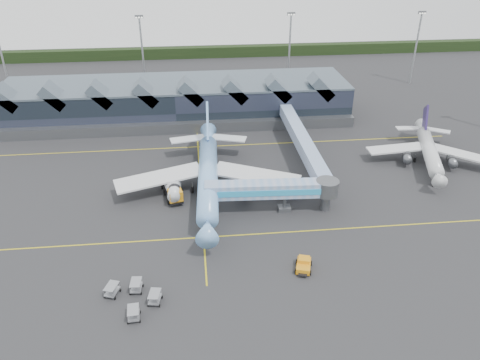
{
  "coord_description": "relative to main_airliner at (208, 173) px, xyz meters",
  "views": [
    {
      "loc": [
        -0.64,
        -72.01,
        46.46
      ],
      "look_at": [
        7.18,
        2.1,
        5.0
      ],
      "focal_mm": 35.0,
      "sensor_mm": 36.0,
      "label": 1
    }
  ],
  "objects": [
    {
      "name": "jet_bridge",
      "position": [
        12.49,
        -8.48,
        0.42
      ],
      "size": [
        24.04,
        4.65,
        6.1
      ],
      "rotation": [
        0.0,
        0.0,
        -0.05
      ],
      "color": "#799CCA",
      "rests_on": "ground"
    },
    {
      "name": "terminal",
      "position": [
        -6.6,
        40.05,
        0.93
      ],
      "size": [
        90.0,
        22.25,
        12.52
      ],
      "color": "black",
      "rests_on": "ground"
    },
    {
      "name": "ground",
      "position": [
        -1.53,
        -7.31,
        -3.95
      ],
      "size": [
        260.0,
        260.0,
        0.0
      ],
      "primitive_type": "plane",
      "color": "#252427",
      "rests_on": "ground"
    },
    {
      "name": "tree_line_far",
      "position": [
        -1.53,
        102.69,
        -1.95
      ],
      "size": [
        260.0,
        4.0,
        4.0
      ],
      "primitive_type": "cube",
      "color": "black",
      "rests_on": "ground"
    },
    {
      "name": "main_airliner",
      "position": [
        0.0,
        0.0,
        0.0
      ],
      "size": [
        36.37,
        41.85,
        13.44
      ],
      "rotation": [
        0.0,
        0.0,
        -0.05
      ],
      "color": "#6FA6E2",
      "rests_on": "ground"
    },
    {
      "name": "taxi_stripes",
      "position": [
        -1.53,
        2.69,
        -3.95
      ],
      "size": [
        120.0,
        60.0,
        0.01
      ],
      "color": "gold",
      "rests_on": "ground"
    },
    {
      "name": "fuel_truck",
      "position": [
        -7.18,
        -0.6,
        -2.06
      ],
      "size": [
        4.57,
        10.11,
        3.37
      ],
      "rotation": [
        0.0,
        0.0,
        0.23
      ],
      "color": "black",
      "rests_on": "ground"
    },
    {
      "name": "regional_jet",
      "position": [
        48.11,
        7.44,
        -0.81
      ],
      "size": [
        25.18,
        28.21,
        9.9
      ],
      "rotation": [
        0.0,
        0.0,
        -0.31
      ],
      "color": "silver",
      "rests_on": "ground"
    },
    {
      "name": "baggage_carts",
      "position": [
        -11.66,
        -29.3,
        -3.03
      ],
      "size": [
        8.2,
        7.86,
        1.64
      ],
      "rotation": [
        0.0,
        0.0,
        -0.18
      ],
      "color": "#95979D",
      "rests_on": "ground"
    },
    {
      "name": "pushback_tug",
      "position": [
        13.26,
        -25.01,
        -3.19
      ],
      "size": [
        3.2,
        4.18,
        1.69
      ],
      "rotation": [
        0.0,
        0.0,
        -0.29
      ],
      "color": "orange",
      "rests_on": "ground"
    },
    {
      "name": "light_masts",
      "position": [
        19.47,
        55.49,
        8.54
      ],
      "size": [
        132.4,
        42.56,
        22.45
      ],
      "color": "gray",
      "rests_on": "ground"
    }
  ]
}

